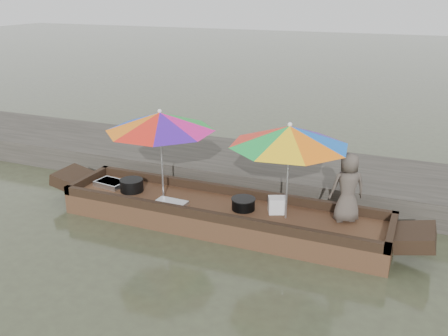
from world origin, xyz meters
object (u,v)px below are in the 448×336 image
at_px(umbrella_bow, 162,154).
at_px(tray_crayfish, 111,183).
at_px(tray_scallop, 170,204).
at_px(vendor, 348,187).
at_px(boat_hull, 222,216).
at_px(charcoal_grill, 243,204).
at_px(umbrella_stern, 288,172).
at_px(supply_bag, 277,205).
at_px(cooking_pot, 132,185).

bearing_deg(umbrella_bow, tray_crayfish, 176.28).
bearing_deg(tray_scallop, vendor, 11.43).
xyz_separation_m(boat_hull, tray_scallop, (-0.82, -0.29, 0.21)).
xyz_separation_m(tray_scallop, charcoal_grill, (1.18, 0.34, 0.06)).
bearing_deg(umbrella_bow, umbrella_stern, 0.00).
relative_size(tray_scallop, umbrella_stern, 0.29).
relative_size(charcoal_grill, supply_bag, 1.34).
relative_size(tray_scallop, charcoal_grill, 1.42).
bearing_deg(supply_bag, umbrella_stern, -37.05).
height_order(charcoal_grill, umbrella_stern, umbrella_stern).
bearing_deg(supply_bag, boat_hull, -171.23).
bearing_deg(boat_hull, tray_scallop, -160.35).
relative_size(cooking_pot, tray_scallop, 0.77).
bearing_deg(tray_crayfish, vendor, 2.70).
bearing_deg(vendor, umbrella_bow, -23.93).
distance_m(boat_hull, supply_bag, 0.97).
relative_size(cooking_pot, charcoal_grill, 1.10).
height_order(tray_crayfish, charcoal_grill, charcoal_grill).
distance_m(cooking_pot, umbrella_bow, 0.93).
bearing_deg(boat_hull, charcoal_grill, 6.86).
bearing_deg(tray_crayfish, cooking_pot, -7.65).
bearing_deg(tray_crayfish, umbrella_bow, -3.72).
distance_m(tray_crayfish, charcoal_grill, 2.61).
relative_size(boat_hull, tray_crayfish, 10.30).
bearing_deg(cooking_pot, charcoal_grill, 0.99).
relative_size(tray_crayfish, tray_scallop, 1.00).
relative_size(supply_bag, umbrella_stern, 0.15).
bearing_deg(supply_bag, charcoal_grill, -169.95).
bearing_deg(vendor, supply_bag, -21.91).
height_order(vendor, umbrella_bow, umbrella_bow).
bearing_deg(boat_hull, cooking_pot, 179.75).
height_order(tray_crayfish, umbrella_stern, umbrella_stern).
bearing_deg(umbrella_stern, supply_bag, 142.95).
bearing_deg(tray_crayfish, tray_scallop, -14.35).
bearing_deg(tray_crayfish, boat_hull, -1.90).
relative_size(charcoal_grill, vendor, 0.34).
height_order(charcoal_grill, vendor, vendor).
relative_size(boat_hull, cooking_pot, 13.31).
bearing_deg(tray_scallop, boat_hull, 19.65).
xyz_separation_m(cooking_pot, tray_scallop, (0.93, -0.30, -0.08)).
xyz_separation_m(charcoal_grill, supply_bag, (0.55, 0.10, 0.04)).
distance_m(tray_crayfish, umbrella_stern, 3.42).
distance_m(cooking_pot, supply_bag, 2.66).
height_order(tray_scallop, vendor, vendor).
relative_size(tray_crayfish, umbrella_bow, 0.29).
relative_size(cooking_pot, umbrella_bow, 0.22).
relative_size(cooking_pot, supply_bag, 1.47).
bearing_deg(cooking_pot, supply_bag, 2.87).
bearing_deg(charcoal_grill, umbrella_stern, -3.45).
distance_m(tray_crayfish, umbrella_bow, 1.36).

